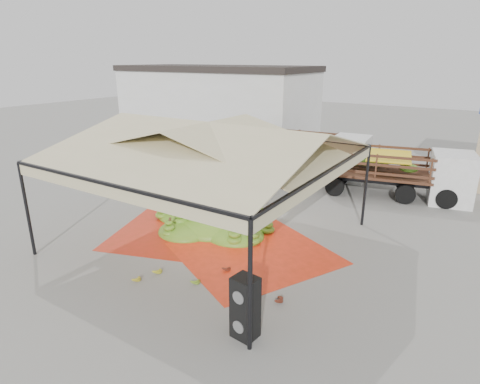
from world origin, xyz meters
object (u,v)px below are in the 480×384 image
Objects in this scene: truck_left at (311,149)px; banana_heap at (209,212)px; vendor at (252,176)px; truck_right at (401,168)px; speaker_stack at (245,308)px.

banana_heap is at bearing -97.37° from truck_left.
truck_right reaches higher than vendor.
truck_left is 5.00m from truck_right.
vendor is 6.59m from truck_right.
speaker_stack is 9.83m from vendor.
vendor is 0.27× the size of truck_left.
truck_left is at bearing 114.33° from speaker_stack.
banana_heap is 0.78× the size of truck_right.
truck_right is at bearing 93.48° from speaker_stack.
truck_left reaches higher than truck_right.
truck_left is at bearing 88.23° from banana_heap.
vendor reaches higher than banana_heap.
banana_heap is at bearing 141.19° from speaker_stack.
speaker_stack is (4.41, -4.51, 0.19)m from banana_heap.
truck_left is 1.00× the size of truck_right.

